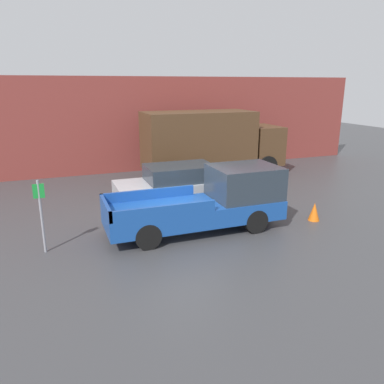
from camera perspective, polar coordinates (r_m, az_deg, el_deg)
name	(u,v)px	position (r m, az deg, el deg)	size (l,w,h in m)	color
ground_plane	(187,229)	(12.35, -0.71, -5.70)	(60.00, 60.00, 0.00)	#3D3D3F
building_wall	(129,125)	(20.35, -9.62, 9.99)	(28.00, 0.15, 4.98)	brown
pickup_truck	(212,201)	(12.16, 3.02, -1.37)	(5.69, 1.94, 2.01)	#194799
car	(178,184)	(14.87, -2.19, 1.29)	(4.83, 1.99, 1.53)	#B7BABF
delivery_truck	(209,142)	(18.97, 2.68, 7.67)	(7.10, 2.48, 3.31)	#4C331E
parking_sign	(41,212)	(11.12, -22.01, -2.87)	(0.30, 0.07, 2.11)	gray
traffic_cone	(314,212)	(13.71, 18.13, -2.86)	(0.39, 0.39, 0.64)	orange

